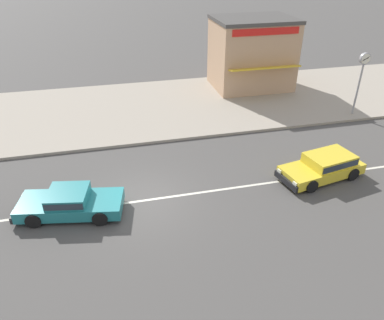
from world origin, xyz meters
name	(u,v)px	position (x,y,z in m)	size (l,w,h in m)	color
ground_plane	(142,201)	(0.00, 0.00, 0.00)	(160.00, 160.00, 0.00)	#4C4947
lane_centre_stripe	(142,201)	(0.00, 0.00, 0.00)	(50.40, 0.14, 0.01)	silver
kerb_strip	(123,110)	(0.00, 10.03, 0.07)	(68.00, 10.00, 0.15)	#9E9384
hatchback_yellow_0	(324,166)	(8.44, -0.08, 0.59)	(4.18, 2.30, 1.10)	yellow
sedan_teal_2	(70,202)	(-2.87, -0.14, 0.53)	(4.41, 2.39, 1.06)	teal
street_clock	(362,69)	(14.00, 5.86, 2.98)	(0.66, 0.22, 3.80)	#9E9EA3
shopfront_corner_warung	(252,53)	(9.60, 12.29, 2.59)	(5.53, 5.00, 4.88)	tan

